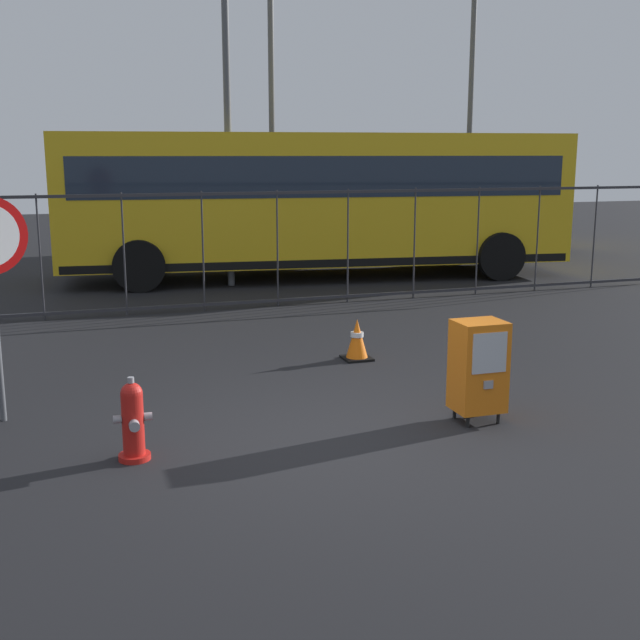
{
  "coord_description": "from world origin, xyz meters",
  "views": [
    {
      "loc": [
        -2.23,
        -6.61,
        2.64
      ],
      "look_at": [
        0.3,
        1.2,
        0.9
      ],
      "focal_mm": 44.84,
      "sensor_mm": 36.0,
      "label": 1
    }
  ],
  "objects": [
    {
      "name": "ground_plane",
      "position": [
        0.0,
        0.0,
        0.0
      ],
      "size": [
        60.0,
        60.0,
        0.0
      ],
      "primitive_type": "plane",
      "color": "black"
    },
    {
      "name": "fire_hydrant",
      "position": [
        -1.75,
        0.14,
        0.35
      ],
      "size": [
        0.33,
        0.32,
        0.75
      ],
      "color": "red",
      "rests_on": "ground_plane"
    },
    {
      "name": "newspaper_box_primary",
      "position": [
        1.59,
        0.13,
        0.57
      ],
      "size": [
        0.48,
        0.42,
        1.02
      ],
      "color": "black",
      "rests_on": "ground_plane"
    },
    {
      "name": "traffic_cone",
      "position": [
        1.31,
        2.76,
        0.26
      ],
      "size": [
        0.36,
        0.36,
        0.53
      ],
      "color": "black",
      "rests_on": "ground_plane"
    },
    {
      "name": "fence_barrier",
      "position": [
        -0.0,
        6.61,
        1.02
      ],
      "size": [
        18.03,
        0.04,
        2.0
      ],
      "color": "#2D2D33",
      "rests_on": "ground_plane"
    },
    {
      "name": "bus_near",
      "position": [
        2.93,
        9.61,
        1.71
      ],
      "size": [
        10.72,
        3.75,
        3.0
      ],
      "rotation": [
        0.0,
        0.0,
        -0.12
      ],
      "color": "gold",
      "rests_on": "ground_plane"
    },
    {
      "name": "bus_far",
      "position": [
        5.95,
        13.84,
        1.71
      ],
      "size": [
        10.69,
        3.57,
        3.0
      ],
      "rotation": [
        0.0,
        0.0,
        -0.1
      ],
      "color": "gold",
      "rests_on": "ground_plane"
    },
    {
      "name": "street_light_near_left",
      "position": [
        2.62,
        12.0,
        4.28
      ],
      "size": [
        0.32,
        0.32,
        7.43
      ],
      "color": "#4C4F54",
      "rests_on": "ground_plane"
    },
    {
      "name": "street_light_near_right",
      "position": [
        7.86,
        12.12,
        3.91
      ],
      "size": [
        0.32,
        0.32,
        6.7
      ],
      "color": "#4C4F54",
      "rests_on": "ground_plane"
    },
    {
      "name": "street_light_far_left",
      "position": [
        0.96,
        9.02,
        4.87
      ],
      "size": [
        0.32,
        0.32,
        8.58
      ],
      "color": "#4C4F54",
      "rests_on": "ground_plane"
    }
  ]
}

